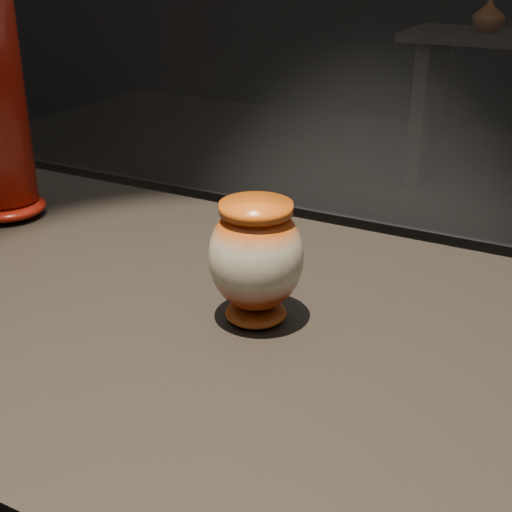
{
  "coord_description": "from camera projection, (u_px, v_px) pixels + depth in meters",
  "views": [
    {
      "loc": [
        0.47,
        -0.73,
        1.38
      ],
      "look_at": [
        0.06,
        0.02,
        1.0
      ],
      "focal_mm": 50.0,
      "sensor_mm": 36.0,
      "label": 1
    }
  ],
  "objects": [
    {
      "name": "back_vase_left",
      "position": [
        489.0,
        15.0,
        3.95
      ],
      "size": [
        0.23,
        0.23,
        0.19
      ],
      "primitive_type": "imported",
      "rotation": [
        0.0,
        0.0,
        1.22
      ],
      "color": "#924C15",
      "rests_on": "back_shelf"
    },
    {
      "name": "main_vase",
      "position": [
        256.0,
        258.0,
        0.94
      ],
      "size": [
        0.15,
        0.15,
        0.17
      ],
      "rotation": [
        0.0,
        0.0,
        0.2
      ],
      "color": "maroon",
      "rests_on": "display_plinth"
    },
    {
      "name": "display_plinth",
      "position": [
        214.0,
        468.0,
        1.1
      ],
      "size": [
        2.0,
        0.8,
        0.9
      ],
      "color": "black",
      "rests_on": "ground"
    }
  ]
}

